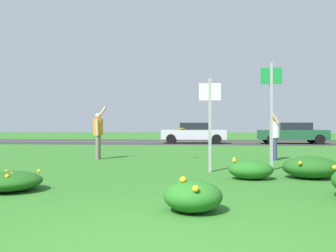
{
  "coord_description": "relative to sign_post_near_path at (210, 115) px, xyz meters",
  "views": [
    {
      "loc": [
        0.45,
        -3.18,
        1.16
      ],
      "look_at": [
        -0.65,
        8.48,
        1.19
      ],
      "focal_mm": 38.26,
      "sensor_mm": 36.0,
      "label": 1
    }
  ],
  "objects": [
    {
      "name": "ground_plane",
      "position": [
        -0.66,
        6.09,
        -1.47
      ],
      "size": [
        120.0,
        120.0,
        0.0
      ],
      "primitive_type": "plane",
      "color": "#2D6B23"
    },
    {
      "name": "highway_strip",
      "position": [
        -0.66,
        18.26,
        -1.46
      ],
      "size": [
        120.0,
        9.75,
        0.01
      ],
      "primitive_type": "cube",
      "color": "#2D2D30",
      "rests_on": "ground"
    },
    {
      "name": "highway_center_stripe",
      "position": [
        -0.66,
        18.26,
        -1.46
      ],
      "size": [
        120.0,
        0.16,
        0.0
      ],
      "primitive_type": "cube",
      "color": "yellow",
      "rests_on": "ground"
    },
    {
      "name": "daylily_clump_front_right",
      "position": [
        -0.33,
        -4.36,
        -1.25
      ],
      "size": [
        0.81,
        0.81,
        0.49
      ],
      "color": "#23661E",
      "rests_on": "ground"
    },
    {
      "name": "daylily_clump_mid_left",
      "position": [
        2.23,
        -0.95,
        -1.22
      ],
      "size": [
        1.24,
        1.04,
        0.5
      ],
      "color": "#1E5619",
      "rests_on": "ground"
    },
    {
      "name": "daylily_clump_mid_center",
      "position": [
        0.87,
        -1.2,
        -1.25
      ],
      "size": [
        0.98,
        0.78,
        0.47
      ],
      "color": "#23661E",
      "rests_on": "ground"
    },
    {
      "name": "daylily_clump_near_camera",
      "position": [
        -3.69,
        -3.09,
        -1.29
      ],
      "size": [
        1.18,
        1.14,
        0.38
      ],
      "color": "#1E5619",
      "rests_on": "ground"
    },
    {
      "name": "sign_post_near_path",
      "position": [
        0.0,
        0.0,
        0.0
      ],
      "size": [
        0.56,
        0.1,
        2.41
      ],
      "color": "#93969B",
      "rests_on": "ground"
    },
    {
      "name": "sign_post_by_roadside",
      "position": [
        1.64,
        0.51,
        0.26
      ],
      "size": [
        0.56,
        0.1,
        2.87
      ],
      "color": "#93969B",
      "rests_on": "ground"
    },
    {
      "name": "person_thrower_orange_shirt",
      "position": [
        -3.92,
        3.31,
        -0.46
      ],
      "size": [
        0.43,
        0.49,
        1.91
      ],
      "color": "orange",
      "rests_on": "ground"
    },
    {
      "name": "person_catcher_white_shirt",
      "position": [
        2.32,
        3.5,
        -0.54
      ],
      "size": [
        0.39,
        0.49,
        1.76
      ],
      "color": "silver",
      "rests_on": "ground"
    },
    {
      "name": "frisbee_orange",
      "position": [
        -0.92,
        3.51,
        -0.38
      ],
      "size": [
        0.24,
        0.24,
        0.08
      ],
      "color": "orange"
    },
    {
      "name": "car_dark_green_center_left",
      "position": [
        6.03,
        16.07,
        -0.73
      ],
      "size": [
        4.5,
        2.0,
        1.45
      ],
      "color": "#194C2D",
      "rests_on": "ground"
    },
    {
      "name": "car_silver_center_right",
      "position": [
        -0.74,
        16.07,
        -0.73
      ],
      "size": [
        4.5,
        2.0,
        1.45
      ],
      "color": "#B7BABF",
      "rests_on": "ground"
    }
  ]
}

